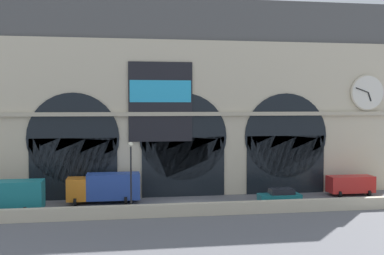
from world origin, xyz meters
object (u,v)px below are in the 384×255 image
Objects in this scene: box_truck_west at (4,196)px; street_lamp_quayside at (131,169)px; car_mideast at (280,196)px; box_truck_midwest at (105,187)px; van_east at (350,184)px.

street_lamp_quayside reaches higher than box_truck_west.
box_truck_west is at bearing -179.27° from car_mideast.
car_mideast is 16.24m from street_lamp_quayside.
street_lamp_quayside reaches higher than box_truck_midwest.
street_lamp_quayside is at bearing -168.85° from car_mideast.
street_lamp_quayside reaches higher than van_east.
box_truck_west is 1.00× the size of box_truck_midwest.
van_east is at bearing 13.72° from street_lamp_quayside.
box_truck_midwest is 1.70× the size of car_mideast.
box_truck_west is 12.51m from street_lamp_quayside.
car_mideast is at bearing 11.15° from street_lamp_quayside.
box_truck_midwest is at bearing 113.17° from street_lamp_quayside.
box_truck_west is 9.90m from box_truck_midwest.
van_east is (27.64, 0.06, -0.45)m from box_truck_midwest.
box_truck_west is 37.11m from van_east.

